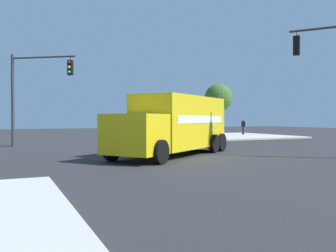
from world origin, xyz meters
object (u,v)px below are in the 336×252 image
object	(u,v)px
delivery_truck	(175,125)
traffic_light_primary	(32,85)
pedestrian_near_corner	(243,126)
shade_tree_near	(218,98)

from	to	relation	value
delivery_truck	traffic_light_primary	distance (m)	10.95
delivery_truck	pedestrian_near_corner	world-z (taller)	delivery_truck
delivery_truck	pedestrian_near_corner	size ratio (longest dim) A/B	5.00
traffic_light_primary	pedestrian_near_corner	size ratio (longest dim) A/B	3.71
traffic_light_primary	pedestrian_near_corner	bearing A→B (deg)	-162.97
delivery_truck	shade_tree_near	bearing A→B (deg)	-128.29
traffic_light_primary	shade_tree_near	distance (m)	21.20
pedestrian_near_corner	shade_tree_near	world-z (taller)	shade_tree_near
traffic_light_primary	pedestrian_near_corner	xyz separation A→B (m)	(-21.63, -6.63, -2.94)
pedestrian_near_corner	shade_tree_near	xyz separation A→B (m)	(2.10, -1.62, 2.99)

